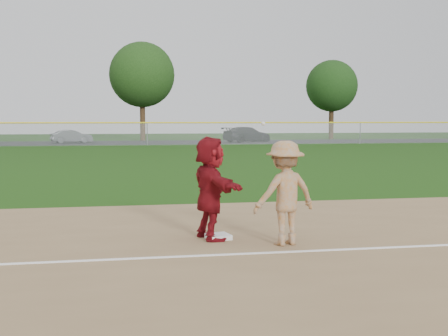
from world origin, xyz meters
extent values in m
plane|color=#19400C|center=(0.00, 0.00, 0.00)|extent=(160.00, 160.00, 0.00)
cube|color=white|center=(0.00, -0.80, 0.03)|extent=(60.00, 0.10, 0.01)
cube|color=black|center=(0.00, 46.00, 0.01)|extent=(120.00, 10.00, 0.01)
cube|color=white|center=(-0.30, 0.46, 0.07)|extent=(0.50, 0.50, 0.09)
imported|color=maroon|center=(-0.44, 0.51, 1.01)|extent=(0.98, 1.92, 1.98)
imported|color=#575A5F|center=(-7.01, 45.91, 0.65)|extent=(4.11, 2.46, 1.28)
imported|color=black|center=(10.31, 45.71, 0.77)|extent=(5.65, 4.14, 1.52)
imported|color=gray|center=(0.83, -0.20, 0.98)|extent=(1.38, 1.01, 1.91)
sphere|color=silver|center=(0.41, -0.22, 2.24)|extent=(0.08, 0.08, 0.08)
plane|color=#999EA0|center=(0.00, 40.00, 1.00)|extent=(110.00, 0.00, 110.00)
cylinder|color=yellow|center=(0.00, 40.00, 2.00)|extent=(110.00, 0.12, 0.12)
cylinder|color=gray|center=(0.00, 40.00, 1.00)|extent=(0.08, 0.08, 2.00)
cylinder|color=gray|center=(20.00, 40.00, 1.00)|extent=(0.08, 0.08, 2.00)
cylinder|color=#3A2615|center=(0.00, 51.50, 2.05)|extent=(0.56, 0.56, 4.10)
sphere|color=#183710|center=(0.00, 51.50, 7.08)|extent=(7.00, 7.00, 7.00)
cylinder|color=#332212|center=(22.00, 52.80, 1.82)|extent=(0.56, 0.56, 3.64)
sphere|color=#14330F|center=(22.00, 52.80, 6.19)|extent=(6.00, 6.00, 6.00)
camera|label=1|loc=(-2.06, -10.02, 2.32)|focal=45.00mm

